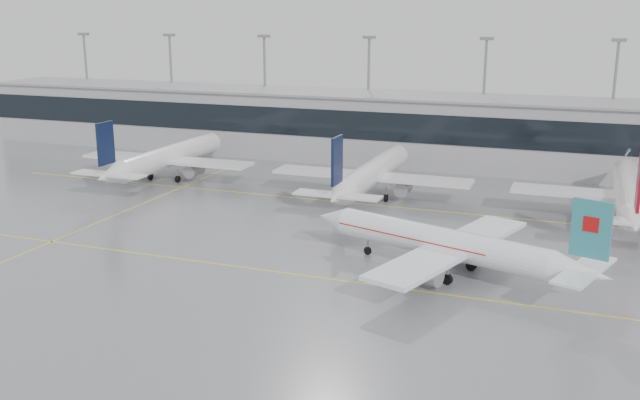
% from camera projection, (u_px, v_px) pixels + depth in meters
% --- Properties ---
extents(ground, '(320.00, 320.00, 0.00)m').
position_uv_depth(ground, '(280.00, 272.00, 75.42)').
color(ground, gray).
rests_on(ground, ground).
extents(taxi_line_main, '(120.00, 0.25, 0.01)m').
position_uv_depth(taxi_line_main, '(280.00, 272.00, 75.42)').
color(taxi_line_main, yellow).
rests_on(taxi_line_main, ground).
extents(taxi_line_north, '(120.00, 0.25, 0.01)m').
position_uv_depth(taxi_line_north, '(364.00, 204.00, 102.60)').
color(taxi_line_north, yellow).
rests_on(taxi_line_north, ground).
extents(taxi_line_cross, '(0.25, 60.00, 0.01)m').
position_uv_depth(taxi_line_cross, '(126.00, 211.00, 99.20)').
color(taxi_line_cross, yellow).
rests_on(taxi_line_cross, ground).
extents(terminal, '(180.00, 15.00, 12.00)m').
position_uv_depth(terminal, '(416.00, 130.00, 130.08)').
color(terminal, '#9E9EA2').
rests_on(terminal, ground).
extents(terminal_glass, '(180.00, 0.20, 5.00)m').
position_uv_depth(terminal_glass, '(406.00, 128.00, 122.86)').
color(terminal_glass, black).
rests_on(terminal_glass, ground).
extents(terminal_roof, '(182.00, 16.00, 0.40)m').
position_uv_depth(terminal_roof, '(417.00, 96.00, 128.52)').
color(terminal_roof, gray).
rests_on(terminal_roof, ground).
extents(light_masts, '(156.40, 1.00, 22.60)m').
position_uv_depth(light_masts, '(425.00, 87.00, 133.67)').
color(light_masts, gray).
rests_on(light_masts, ground).
extents(air_canada_jet, '(33.17, 26.54, 10.39)m').
position_uv_depth(air_canada_jet, '(451.00, 245.00, 73.91)').
color(air_canada_jet, white).
rests_on(air_canada_jet, ground).
extents(parked_jet_b, '(29.64, 36.96, 11.72)m').
position_uv_depth(parked_jet_b, '(167.00, 158.00, 116.90)').
color(parked_jet_b, white).
rests_on(parked_jet_b, ground).
extents(parked_jet_c, '(29.64, 36.96, 11.72)m').
position_uv_depth(parked_jet_c, '(372.00, 174.00, 105.01)').
color(parked_jet_c, white).
rests_on(parked_jet_c, ground).
extents(parked_jet_d, '(29.64, 36.96, 11.72)m').
position_uv_depth(parked_jet_d, '(628.00, 194.00, 93.12)').
color(parked_jet_d, white).
rests_on(parked_jet_d, ground).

